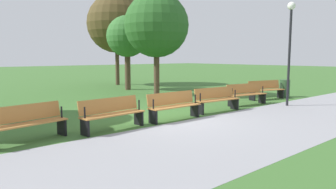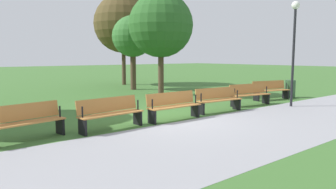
{
  "view_description": "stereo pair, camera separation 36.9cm",
  "coord_description": "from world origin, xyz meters",
  "views": [
    {
      "loc": [
        6.77,
        7.42,
        2.05
      ],
      "look_at": [
        -0.0,
        -0.35,
        0.8
      ],
      "focal_mm": 33.8,
      "sensor_mm": 36.0,
      "label": 1
    },
    {
      "loc": [
        6.49,
        7.66,
        2.05
      ],
      "look_at": [
        -0.0,
        -0.35,
        0.8
      ],
      "focal_mm": 33.8,
      "sensor_mm": 36.0,
      "label": 2
    }
  ],
  "objects": [
    {
      "name": "ground_plane",
      "position": [
        0.0,
        0.0,
        0.0
      ],
      "size": [
        120.0,
        120.0,
        0.0
      ],
      "primitive_type": "plane",
      "color": "#3D6B2D"
    },
    {
      "name": "path_paving",
      "position": [
        0.0,
        2.29,
        0.0
      ],
      "size": [
        27.65,
        4.07,
        0.01
      ],
      "primitive_type": "cube",
      "color": "#939399",
      "rests_on": "ground"
    },
    {
      "name": "bench_0",
      "position": [
        -6.66,
        -0.85,
        0.48
      ],
      "size": [
        1.99,
        0.91,
        0.89
      ],
      "rotation": [
        0.0,
        0.0,
        -0.23
      ],
      "color": "#B27538",
      "rests_on": "ground"
    },
    {
      "name": "bench_1",
      "position": [
        -4.46,
        -0.42,
        0.48
      ],
      "size": [
        1.99,
        0.77,
        0.89
      ],
      "rotation": [
        0.0,
        0.0,
        -0.16
      ],
      "color": "#B27538",
      "rests_on": "ground"
    },
    {
      "name": "bench_2",
      "position": [
        -2.24,
        -0.16,
        0.48
      ],
      "size": [
        1.97,
        0.62,
        0.89
      ],
      "rotation": [
        0.0,
        0.0,
        -0.08
      ],
      "color": "#B27538",
      "rests_on": "ground"
    },
    {
      "name": "bench_3",
      "position": [
        -0.0,
        -0.07,
        0.48
      ],
      "size": [
        1.94,
        0.47,
        0.89
      ],
      "color": "#B27538",
      "rests_on": "ground"
    },
    {
      "name": "bench_4",
      "position": [
        2.24,
        -0.16,
        0.48
      ],
      "size": [
        1.97,
        0.62,
        0.89
      ],
      "rotation": [
        0.0,
        0.0,
        0.08
      ],
      "color": "#B27538",
      "rests_on": "ground"
    },
    {
      "name": "bench_5",
      "position": [
        4.46,
        -0.42,
        0.48
      ],
      "size": [
        1.99,
        0.77,
        0.89
      ],
      "rotation": [
        0.0,
        0.0,
        0.16
      ],
      "color": "#B27538",
      "rests_on": "ground"
    },
    {
      "name": "tree_0",
      "position": [
        -3.65,
        -5.44,
        3.63
      ],
      "size": [
        3.32,
        3.32,
        5.3
      ],
      "color": "#4C3828",
      "rests_on": "ground"
    },
    {
      "name": "tree_1",
      "position": [
        -4.11,
        -8.82,
        3.21
      ],
      "size": [
        2.51,
        2.51,
        4.5
      ],
      "color": "#4C3828",
      "rests_on": "ground"
    },
    {
      "name": "tree_3",
      "position": [
        -5.44,
        -12.13,
        4.35
      ],
      "size": [
        4.15,
        4.15,
        6.43
      ],
      "color": "#4C3828",
      "rests_on": "ground"
    },
    {
      "name": "lamp_post",
      "position": [
        -5.55,
        0.86,
        2.92
      ],
      "size": [
        0.32,
        0.32,
        4.22
      ],
      "color": "black",
      "rests_on": "ground"
    },
    {
      "name": "trash_bin",
      "position": [
        -8.08,
        -0.66,
        0.44
      ],
      "size": [
        0.5,
        0.5,
        0.88
      ],
      "primitive_type": "cylinder",
      "color": "#2D512D",
      "rests_on": "ground"
    }
  ]
}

